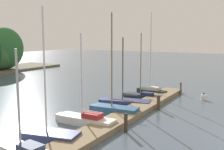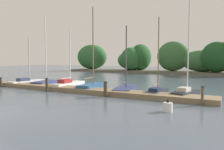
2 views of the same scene
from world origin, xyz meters
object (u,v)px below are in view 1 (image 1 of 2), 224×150
at_px(mooring_piling_3, 181,88).
at_px(sailboat_6, 151,90).
at_px(mooring_piling_1, 126,123).
at_px(sailboat_5, 142,95).
at_px(sailboat_3, 113,109).
at_px(mooring_piling_2, 158,103).
at_px(channel_buoy_0, 204,97).
at_px(sailboat_1, 48,134).
at_px(sailboat_0, 23,150).
at_px(sailboat_2, 85,119).
at_px(sailboat_4, 124,101).

bearing_deg(mooring_piling_3, sailboat_6, 117.02).
bearing_deg(mooring_piling_1, sailboat_5, 18.19).
bearing_deg(sailboat_3, mooring_piling_2, -136.82).
bearing_deg(sailboat_5, channel_buoy_0, -157.11).
bearing_deg(sailboat_3, sailboat_1, 80.59).
distance_m(sailboat_0, sailboat_5, 14.54).
height_order(sailboat_0, sailboat_5, sailboat_5).
xyz_separation_m(sailboat_1, mooring_piling_3, (15.89, -2.88, 0.25)).
height_order(sailboat_0, mooring_piling_1, sailboat_0).
xyz_separation_m(mooring_piling_2, channel_buoy_0, (5.24, -2.39, -0.32)).
relative_size(sailboat_2, sailboat_4, 1.05).
distance_m(sailboat_4, mooring_piling_1, 6.90).
distance_m(sailboat_2, mooring_piling_1, 3.05).
distance_m(mooring_piling_1, mooring_piling_3, 12.53).
bearing_deg(channel_buoy_0, sailboat_2, 154.55).
bearing_deg(sailboat_6, mooring_piling_3, -139.45).
distance_m(mooring_piling_3, channel_buoy_0, 2.95).
height_order(sailboat_3, mooring_piling_2, sailboat_3).
distance_m(sailboat_4, sailboat_6, 5.15).
distance_m(sailboat_1, channel_buoy_0, 15.44).
bearing_deg(sailboat_6, sailboat_0, 104.38).
relative_size(sailboat_1, sailboat_5, 1.21).
distance_m(sailboat_3, mooring_piling_2, 3.81).
bearing_deg(sailboat_0, mooring_piling_2, -96.92).
bearing_deg(sailboat_2, sailboat_3, -98.67).
bearing_deg(sailboat_2, sailboat_5, -92.29).
relative_size(sailboat_1, sailboat_3, 0.99).
xyz_separation_m(sailboat_5, mooring_piling_1, (-8.95, -2.94, 0.29)).
relative_size(sailboat_0, sailboat_6, 0.64).
bearing_deg(sailboat_5, sailboat_2, 89.93).
height_order(sailboat_6, mooring_piling_2, sailboat_6).
relative_size(sailboat_1, sailboat_4, 1.30).
bearing_deg(sailboat_1, sailboat_4, -101.92).
height_order(sailboat_5, channel_buoy_0, sailboat_5).
bearing_deg(sailboat_2, sailboat_6, -92.22).
relative_size(sailboat_4, mooring_piling_2, 5.01).
bearing_deg(sailboat_6, sailboat_5, 103.25).
bearing_deg(mooring_piling_1, channel_buoy_0, -11.55).
bearing_deg(mooring_piling_1, mooring_piling_3, 1.31).
height_order(sailboat_5, mooring_piling_1, sailboat_5).
distance_m(sailboat_5, channel_buoy_0, 5.63).
relative_size(sailboat_2, mooring_piling_1, 5.11).
xyz_separation_m(sailboat_5, channel_buoy_0, (2.14, -5.21, -0.04)).
xyz_separation_m(mooring_piling_1, mooring_piling_3, (12.52, 0.29, -0.00)).
relative_size(sailboat_6, channel_buoy_0, 12.37).
xyz_separation_m(sailboat_2, sailboat_4, (6.11, 0.29, -0.09)).
bearing_deg(sailboat_2, sailboat_4, -88.96).
height_order(sailboat_0, sailboat_6, sailboat_6).
xyz_separation_m(mooring_piling_1, channel_buoy_0, (11.09, -2.27, -0.34)).
xyz_separation_m(sailboat_6, mooring_piling_1, (-11.17, -2.93, 0.16)).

